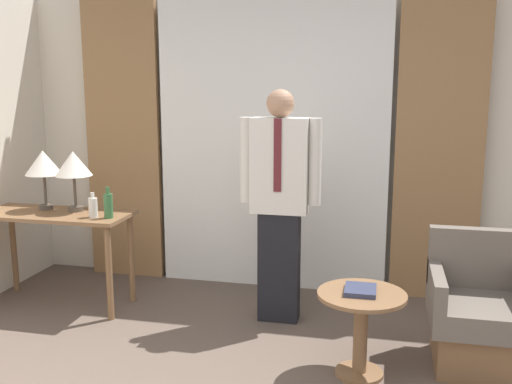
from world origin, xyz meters
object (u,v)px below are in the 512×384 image
at_px(armchair, 478,317).
at_px(book, 360,290).
at_px(desk, 56,227).
at_px(person, 280,197).
at_px(side_table, 361,320).
at_px(bottle_by_lamp, 93,207).
at_px(table_lamp_right, 73,165).
at_px(table_lamp_left, 43,164).
at_px(bottle_near_edge, 108,205).

bearing_deg(armchair, book, -157.86).
relative_size(desk, person, 0.70).
bearing_deg(armchair, side_table, -157.01).
distance_m(bottle_by_lamp, book, 2.20).
bearing_deg(armchair, table_lamp_right, 172.16).
bearing_deg(armchair, table_lamp_left, 172.79).
bearing_deg(desk, bottle_near_edge, -8.53).
bearing_deg(table_lamp_right, side_table, -17.36).
bearing_deg(bottle_by_lamp, book, -14.91).
bearing_deg(bottle_near_edge, person, 7.66).
bearing_deg(bottle_near_edge, table_lamp_right, 156.22).
distance_m(table_lamp_right, armchair, 3.25).
relative_size(table_lamp_right, bottle_by_lamp, 2.51).
relative_size(person, side_table, 3.22).
bearing_deg(person, book, -48.78).
bearing_deg(desk, book, -14.41).
relative_size(bottle_by_lamp, person, 0.11).
bearing_deg(table_lamp_right, bottle_by_lamp, -34.22).
xyz_separation_m(armchair, book, (-0.75, -0.30, 0.23)).
bearing_deg(armchair, person, 162.61).
distance_m(table_lamp_left, person, 1.99).
height_order(table_lamp_right, side_table, table_lamp_right).
height_order(table_lamp_right, armchair, table_lamp_right).
height_order(armchair, book, armchair).
bearing_deg(bottle_near_edge, desk, 171.47).
distance_m(bottle_near_edge, bottle_by_lamp, 0.13).
bearing_deg(side_table, person, 131.32).
relative_size(bottle_near_edge, bottle_by_lamp, 1.25).
height_order(table_lamp_left, side_table, table_lamp_left).
xyz_separation_m(bottle_by_lamp, person, (1.46, 0.18, 0.11)).
height_order(bottle_by_lamp, side_table, bottle_by_lamp).
relative_size(bottle_near_edge, armchair, 0.29).
bearing_deg(person, table_lamp_left, -179.71).
relative_size(table_lamp_right, side_table, 0.89).
distance_m(person, armchair, 1.60).
distance_m(table_lamp_right, bottle_near_edge, 0.50).
bearing_deg(table_lamp_left, desk, -33.45).
relative_size(table_lamp_left, bottle_near_edge, 2.01).
height_order(desk, table_lamp_left, table_lamp_left).
bearing_deg(armchair, bottle_by_lamp, 174.86).
bearing_deg(desk, armchair, -5.94).
xyz_separation_m(table_lamp_left, bottle_by_lamp, (0.53, -0.17, -0.30)).
height_order(person, book, person).
xyz_separation_m(table_lamp_left, book, (2.63, -0.73, -0.61)).
relative_size(table_lamp_left, book, 2.21).
bearing_deg(bottle_near_edge, side_table, -16.07).
bearing_deg(side_table, armchair, 22.99).
xyz_separation_m(bottle_near_edge, bottle_by_lamp, (-0.13, -0.00, -0.02)).
height_order(desk, side_table, desk).
xyz_separation_m(bottle_near_edge, side_table, (1.99, -0.57, -0.52)).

